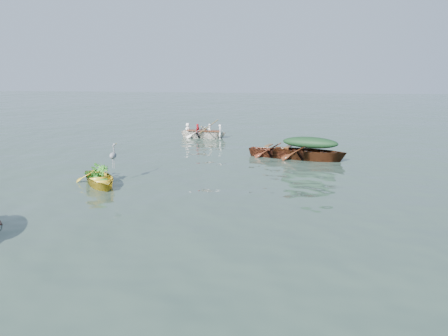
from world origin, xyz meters
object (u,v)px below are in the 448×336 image
object	(u,v)px
yellow_dinghy	(100,185)
open_wooden_boat	(278,157)
rowed_boat	(204,138)
heron	(113,160)
green_tarp_boat	(309,160)

from	to	relation	value
yellow_dinghy	open_wooden_boat	bearing A→B (deg)	7.84
open_wooden_boat	rowed_boat	xyz separation A→B (m)	(-4.80, 5.56, 0.00)
open_wooden_boat	heron	bearing A→B (deg)	152.40
heron	yellow_dinghy	bearing A→B (deg)	-174.81
green_tarp_boat	open_wooden_boat	xyz separation A→B (m)	(-1.46, 0.36, 0.00)
yellow_dinghy	rowed_boat	bearing A→B (deg)	45.65
yellow_dinghy	rowed_boat	world-z (taller)	rowed_boat
yellow_dinghy	rowed_boat	xyz separation A→B (m)	(1.37, 11.86, 0.00)
rowed_boat	heron	xyz separation A→B (m)	(-0.97, -11.48, 0.88)
green_tarp_boat	rowed_boat	bearing A→B (deg)	60.50
yellow_dinghy	open_wooden_boat	xyz separation A→B (m)	(6.17, 6.30, 0.00)
green_tarp_boat	open_wooden_boat	world-z (taller)	green_tarp_boat
open_wooden_boat	heron	world-z (taller)	heron
open_wooden_boat	rowed_boat	bearing A→B (deg)	57.43
open_wooden_boat	green_tarp_boat	bearing A→B (deg)	-87.28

